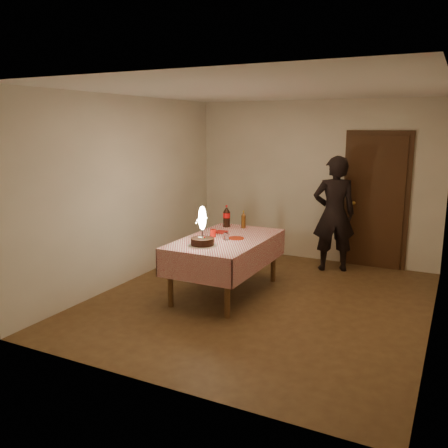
# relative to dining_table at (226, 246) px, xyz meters

# --- Properties ---
(ground) EXTENTS (4.00, 4.50, 0.01)m
(ground) POSITION_rel_dining_table_xyz_m (0.53, -0.08, -0.65)
(ground) COLOR brown
(ground) RESTS_ON ground
(room_shell) EXTENTS (4.04, 4.54, 2.62)m
(room_shell) POSITION_rel_dining_table_xyz_m (0.56, -0.00, 1.00)
(room_shell) COLOR silver
(room_shell) RESTS_ON ground
(dining_table) EXTENTS (1.02, 1.72, 0.75)m
(dining_table) POSITION_rel_dining_table_xyz_m (0.00, 0.00, 0.00)
(dining_table) COLOR brown
(dining_table) RESTS_ON ground
(birthday_cake) EXTENTS (0.36, 0.36, 0.49)m
(birthday_cake) POSITION_rel_dining_table_xyz_m (-0.09, -0.47, 0.22)
(birthday_cake) COLOR white
(birthday_cake) RESTS_ON dining_table
(red_plate) EXTENTS (0.22, 0.22, 0.01)m
(red_plate) POSITION_rel_dining_table_xyz_m (0.13, 0.05, 0.10)
(red_plate) COLOR #B4250C
(red_plate) RESTS_ON dining_table
(red_cup) EXTENTS (0.08, 0.08, 0.10)m
(red_cup) POSITION_rel_dining_table_xyz_m (-0.19, -0.00, 0.15)
(red_cup) COLOR #AF130C
(red_cup) RESTS_ON dining_table
(clear_cup) EXTENTS (0.07, 0.07, 0.09)m
(clear_cup) POSITION_rel_dining_table_xyz_m (0.05, -0.08, 0.15)
(clear_cup) COLOR silver
(clear_cup) RESTS_ON dining_table
(napkin_stack) EXTENTS (0.15, 0.15, 0.02)m
(napkin_stack) POSITION_rel_dining_table_xyz_m (-0.21, 0.26, 0.11)
(napkin_stack) COLOR #B11914
(napkin_stack) RESTS_ON dining_table
(cola_bottle) EXTENTS (0.10, 0.10, 0.32)m
(cola_bottle) POSITION_rel_dining_table_xyz_m (-0.31, 0.64, 0.25)
(cola_bottle) COLOR black
(cola_bottle) RESTS_ON dining_table
(amber_bottle_left) EXTENTS (0.06, 0.06, 0.25)m
(amber_bottle_left) POSITION_rel_dining_table_xyz_m (-0.05, 0.68, 0.22)
(amber_bottle_left) COLOR #572F0F
(amber_bottle_left) RESTS_ON dining_table
(photographer) EXTENTS (0.76, 0.65, 1.76)m
(photographer) POSITION_rel_dining_table_xyz_m (1.00, 1.67, 0.23)
(photographer) COLOR black
(photographer) RESTS_ON ground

